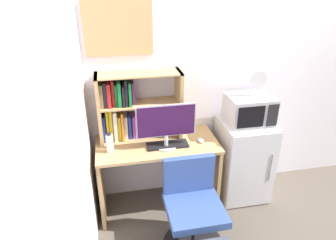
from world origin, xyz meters
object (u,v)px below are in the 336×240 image
object	(u,v)px
desk_fan	(258,82)
wall_corkboard	(118,28)
keyboard	(167,145)
mini_fridge	(243,160)
hutch_bookshelf	(126,106)
water_bottle	(110,143)
desk_chair	(193,213)
microwave	(249,109)
monitor	(166,124)
computer_mouse	(201,140)

from	to	relation	value
desk_fan	wall_corkboard	bearing A→B (deg)	168.44
keyboard	mini_fridge	bearing A→B (deg)	6.04
hutch_bookshelf	water_bottle	bearing A→B (deg)	-126.32
hutch_bookshelf	desk_chair	size ratio (longest dim) A/B	0.97
wall_corkboard	water_bottle	bearing A→B (deg)	-114.80
hutch_bookshelf	desk_chair	xyz separation A→B (m)	(0.48, -0.73, -0.75)
hutch_bookshelf	mini_fridge	size ratio (longest dim) A/B	0.90
mini_fridge	desk_fan	distance (m)	0.87
microwave	desk_chair	world-z (taller)	microwave
monitor	wall_corkboard	xyz separation A→B (m)	(-0.36, 0.37, 0.80)
mini_fridge	microwave	distance (m)	0.59
water_bottle	wall_corkboard	xyz separation A→B (m)	(0.16, 0.35, 0.95)
desk_fan	wall_corkboard	world-z (taller)	wall_corkboard
keyboard	desk_chair	bearing A→B (deg)	-75.30
water_bottle	desk_fan	distance (m)	1.51
keyboard	desk_chair	size ratio (longest dim) A/B	0.48
wall_corkboard	keyboard	bearing A→B (deg)	-42.85
hutch_bookshelf	computer_mouse	size ratio (longest dim) A/B	8.33
microwave	wall_corkboard	xyz separation A→B (m)	(-1.22, 0.25, 0.78)
microwave	monitor	bearing A→B (deg)	-172.65
monitor	wall_corkboard	world-z (taller)	wall_corkboard
desk_fan	desk_chair	xyz separation A→B (m)	(-0.77, -0.58, -0.96)
hutch_bookshelf	microwave	world-z (taller)	hutch_bookshelf
mini_fridge	microwave	world-z (taller)	microwave
desk_chair	desk_fan	bearing A→B (deg)	36.86
desk_chair	computer_mouse	bearing A→B (deg)	67.94
computer_mouse	water_bottle	bearing A→B (deg)	-178.81
keyboard	wall_corkboard	size ratio (longest dim) A/B	0.64
microwave	desk_fan	world-z (taller)	desk_fan
microwave	wall_corkboard	distance (m)	1.47
hutch_bookshelf	water_bottle	xyz separation A→B (m)	(-0.18, -0.25, -0.25)
desk_chair	wall_corkboard	distance (m)	1.75
monitor	mini_fridge	bearing A→B (deg)	7.15
computer_mouse	keyboard	bearing A→B (deg)	-177.42
hutch_bookshelf	desk_chair	distance (m)	1.16
computer_mouse	microwave	bearing A→B (deg)	8.58
hutch_bookshelf	water_bottle	world-z (taller)	hutch_bookshelf
computer_mouse	water_bottle	world-z (taller)	water_bottle
hutch_bookshelf	mini_fridge	bearing A→B (deg)	-7.39
hutch_bookshelf	computer_mouse	bearing A→B (deg)	-18.57
mini_fridge	water_bottle	bearing A→B (deg)	-176.16
water_bottle	microwave	xyz separation A→B (m)	(1.38, 0.10, 0.17)
microwave	wall_corkboard	size ratio (longest dim) A/B	0.72
keyboard	wall_corkboard	world-z (taller)	wall_corkboard
water_bottle	desk_fan	bearing A→B (deg)	3.60
desk_fan	wall_corkboard	distance (m)	1.39
keyboard	desk_fan	bearing A→B (deg)	5.56
computer_mouse	hutch_bookshelf	bearing A→B (deg)	161.43
keyboard	water_bottle	size ratio (longest dim) A/B	2.00
keyboard	water_bottle	world-z (taller)	water_bottle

